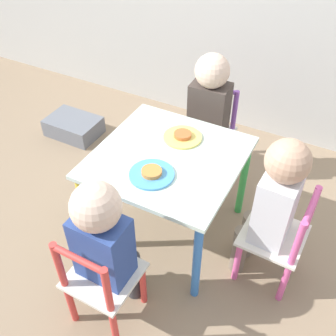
{
  "coord_description": "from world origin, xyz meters",
  "views": [
    {
      "loc": [
        0.62,
        -1.18,
        1.58
      ],
      "look_at": [
        0.0,
        0.0,
        0.41
      ],
      "focal_mm": 42.0,
      "sensor_mm": 36.0,
      "label": 1
    }
  ],
  "objects_px": {
    "storage_bin": "(74,126)",
    "plate_front": "(152,174)",
    "plate_back": "(183,136)",
    "child_right": "(273,200)",
    "child_back": "(208,107)",
    "chair_pink": "(278,239)",
    "kids_table": "(168,167)",
    "chair_red": "(101,282)",
    "chair_purple": "(210,134)",
    "child_front": "(105,239)"
  },
  "relations": [
    {
      "from": "storage_bin",
      "to": "plate_front",
      "type": "bearing_deg",
      "value": -31.67
    },
    {
      "from": "plate_back",
      "to": "storage_bin",
      "type": "xyz_separation_m",
      "value": [
        -0.94,
        0.29,
        -0.44
      ]
    },
    {
      "from": "child_right",
      "to": "storage_bin",
      "type": "relative_size",
      "value": 2.2
    },
    {
      "from": "plate_front",
      "to": "child_back",
      "type": "bearing_deg",
      "value": 91.28
    },
    {
      "from": "chair_pink",
      "to": "plate_back",
      "type": "xyz_separation_m",
      "value": [
        -0.54,
        0.16,
        0.25
      ]
    },
    {
      "from": "kids_table",
      "to": "chair_red",
      "type": "distance_m",
      "value": 0.57
    },
    {
      "from": "storage_bin",
      "to": "chair_purple",
      "type": "bearing_deg",
      "value": 6.61
    },
    {
      "from": "child_back",
      "to": "child_right",
      "type": "height_order",
      "value": "child_right"
    },
    {
      "from": "plate_front",
      "to": "plate_back",
      "type": "xyz_separation_m",
      "value": [
        0.0,
        0.29,
        0.0
      ]
    },
    {
      "from": "chair_pink",
      "to": "child_back",
      "type": "xyz_separation_m",
      "value": [
        -0.56,
        0.51,
        0.21
      ]
    },
    {
      "from": "chair_red",
      "to": "chair_purple",
      "type": "distance_m",
      "value": 1.09
    },
    {
      "from": "chair_purple",
      "to": "storage_bin",
      "type": "distance_m",
      "value": 0.95
    },
    {
      "from": "chair_red",
      "to": "chair_purple",
      "type": "relative_size",
      "value": 1.0
    },
    {
      "from": "child_front",
      "to": "child_back",
      "type": "xyz_separation_m",
      "value": [
        -0.01,
        0.97,
        0.02
      ]
    },
    {
      "from": "chair_purple",
      "to": "child_front",
      "type": "distance_m",
      "value": 1.05
    },
    {
      "from": "plate_back",
      "to": "chair_red",
      "type": "bearing_deg",
      "value": -90.7
    },
    {
      "from": "chair_pink",
      "to": "plate_back",
      "type": "relative_size",
      "value": 2.83
    },
    {
      "from": "chair_purple",
      "to": "plate_back",
      "type": "xyz_separation_m",
      "value": [
        0.02,
        -0.4,
        0.25
      ]
    },
    {
      "from": "chair_red",
      "to": "plate_front",
      "type": "bearing_deg",
      "value": -90.32
    },
    {
      "from": "child_front",
      "to": "storage_bin",
      "type": "bearing_deg",
      "value": -43.69
    },
    {
      "from": "storage_bin",
      "to": "chair_pink",
      "type": "bearing_deg",
      "value": -17.1
    },
    {
      "from": "plate_front",
      "to": "plate_back",
      "type": "bearing_deg",
      "value": 90.0
    },
    {
      "from": "chair_pink",
      "to": "child_right",
      "type": "bearing_deg",
      "value": -90.0
    },
    {
      "from": "chair_red",
      "to": "child_right",
      "type": "xyz_separation_m",
      "value": [
        0.49,
        0.53,
        0.21
      ]
    },
    {
      "from": "child_right",
      "to": "storage_bin",
      "type": "distance_m",
      "value": 1.55
    },
    {
      "from": "child_right",
      "to": "plate_back",
      "type": "xyz_separation_m",
      "value": [
        -0.48,
        0.16,
        0.04
      ]
    },
    {
      "from": "child_back",
      "to": "storage_bin",
      "type": "distance_m",
      "value": 1.01
    },
    {
      "from": "kids_table",
      "to": "plate_front",
      "type": "relative_size",
      "value": 3.31
    },
    {
      "from": "chair_pink",
      "to": "storage_bin",
      "type": "xyz_separation_m",
      "value": [
        -1.49,
        0.46,
        -0.19
      ]
    },
    {
      "from": "chair_red",
      "to": "child_back",
      "type": "distance_m",
      "value": 1.05
    },
    {
      "from": "chair_red",
      "to": "plate_front",
      "type": "relative_size",
      "value": 2.67
    },
    {
      "from": "kids_table",
      "to": "plate_back",
      "type": "height_order",
      "value": "plate_back"
    },
    {
      "from": "chair_purple",
      "to": "plate_front",
      "type": "xyz_separation_m",
      "value": [
        0.02,
        -0.69,
        0.25
      ]
    },
    {
      "from": "chair_red",
      "to": "plate_front",
      "type": "distance_m",
      "value": 0.47
    },
    {
      "from": "chair_red",
      "to": "kids_table",
      "type": "bearing_deg",
      "value": -90.0
    },
    {
      "from": "chair_red",
      "to": "storage_bin",
      "type": "bearing_deg",
      "value": -45.52
    },
    {
      "from": "chair_red",
      "to": "child_right",
      "type": "bearing_deg",
      "value": -132.26
    },
    {
      "from": "kids_table",
      "to": "plate_front",
      "type": "distance_m",
      "value": 0.16
    },
    {
      "from": "chair_red",
      "to": "child_front",
      "type": "relative_size",
      "value": 0.7
    },
    {
      "from": "chair_purple",
      "to": "storage_bin",
      "type": "height_order",
      "value": "chair_purple"
    },
    {
      "from": "kids_table",
      "to": "chair_pink",
      "type": "relative_size",
      "value": 1.24
    },
    {
      "from": "chair_purple",
      "to": "kids_table",
      "type": "bearing_deg",
      "value": -90.0
    },
    {
      "from": "kids_table",
      "to": "plate_back",
      "type": "relative_size",
      "value": 3.51
    },
    {
      "from": "plate_front",
      "to": "storage_bin",
      "type": "bearing_deg",
      "value": 148.33
    },
    {
      "from": "kids_table",
      "to": "chair_pink",
      "type": "height_order",
      "value": "chair_pink"
    },
    {
      "from": "child_front",
      "to": "storage_bin",
      "type": "distance_m",
      "value": 1.37
    },
    {
      "from": "child_front",
      "to": "child_back",
      "type": "relative_size",
      "value": 0.96
    },
    {
      "from": "plate_front",
      "to": "chair_purple",
      "type": "bearing_deg",
      "value": 91.31
    },
    {
      "from": "chair_pink",
      "to": "child_back",
      "type": "distance_m",
      "value": 0.78
    },
    {
      "from": "chair_red",
      "to": "plate_front",
      "type": "xyz_separation_m",
      "value": [
        0.01,
        0.4,
        0.25
      ]
    }
  ]
}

